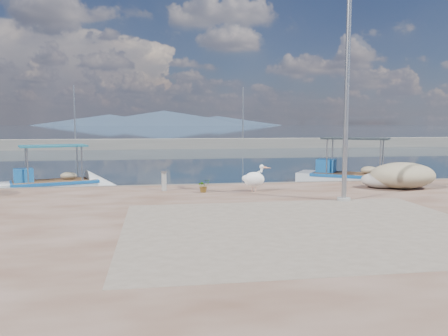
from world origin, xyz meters
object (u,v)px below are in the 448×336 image
boat_left (54,187)px  boat_right (353,180)px  bollard_near (164,180)px  pelican (255,179)px  lamp_post (346,101)px

boat_left → boat_right: (14.38, 0.01, 0.02)m
boat_right → bollard_near: (-9.49, -3.83, 0.69)m
boat_left → pelican: bearing=-47.6°
pelican → bollard_near: pelican is taller
boat_right → bollard_near: boat_right is taller
lamp_post → bollard_near: bearing=152.5°
boat_left → bollard_near: boat_left is taller
boat_right → pelican: size_ratio=5.37×
pelican → bollard_near: 3.45m
boat_left → lamp_post: 13.28m
pelican → boat_left: bearing=162.7°
boat_left → pelican: boat_left is taller
pelican → lamp_post: (2.51, -2.33, 2.82)m
lamp_post → bollard_near: 7.23m
boat_left → bollard_near: (4.89, -3.82, 0.72)m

